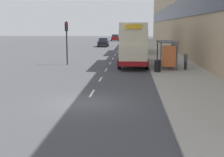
{
  "coord_description": "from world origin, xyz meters",
  "views": [
    {
      "loc": [
        2.4,
        -15.87,
        4.01
      ],
      "look_at": [
        0.45,
        14.07,
        -1.06
      ],
      "focal_mm": 50.0,
      "sensor_mm": 36.0,
      "label": 1
    }
  ],
  "objects_px": {
    "double_decker_bus_ahead": "(134,38)",
    "litter_bin": "(157,66)",
    "car_0": "(103,42)",
    "pedestrian_1": "(166,53)",
    "bus_shelter": "(169,49)",
    "pedestrian_2": "(173,55)",
    "pedestrian_at_shelter": "(186,61)",
    "traffic_light_far_kerb": "(67,35)",
    "car_1": "(115,38)",
    "double_decker_bus_near": "(133,43)"
  },
  "relations": [
    {
      "from": "double_decker_bus_ahead",
      "to": "litter_bin",
      "type": "height_order",
      "value": "double_decker_bus_ahead"
    },
    {
      "from": "double_decker_bus_ahead",
      "to": "car_0",
      "type": "relative_size",
      "value": 2.59
    },
    {
      "from": "double_decker_bus_ahead",
      "to": "car_0",
      "type": "distance_m",
      "value": 15.25
    },
    {
      "from": "car_0",
      "to": "pedestrian_1",
      "type": "relative_size",
      "value": 2.27
    },
    {
      "from": "bus_shelter",
      "to": "pedestrian_1",
      "type": "xyz_separation_m",
      "value": [
        0.27,
        5.33,
        -0.79
      ]
    },
    {
      "from": "pedestrian_2",
      "to": "litter_bin",
      "type": "bearing_deg",
      "value": -107.43
    },
    {
      "from": "pedestrian_at_shelter",
      "to": "litter_bin",
      "type": "height_order",
      "value": "pedestrian_at_shelter"
    },
    {
      "from": "pedestrian_at_shelter",
      "to": "litter_bin",
      "type": "xyz_separation_m",
      "value": [
        -2.61,
        -1.56,
        -0.27
      ]
    },
    {
      "from": "traffic_light_far_kerb",
      "to": "pedestrian_2",
      "type": "bearing_deg",
      "value": 7.9
    },
    {
      "from": "double_decker_bus_ahead",
      "to": "pedestrian_2",
      "type": "distance_m",
      "value": 14.08
    },
    {
      "from": "car_1",
      "to": "double_decker_bus_ahead",
      "type": "bearing_deg",
      "value": 97.42
    },
    {
      "from": "double_decker_bus_near",
      "to": "pedestrian_at_shelter",
      "type": "xyz_separation_m",
      "value": [
        4.69,
        -4.17,
        -1.34
      ]
    },
    {
      "from": "bus_shelter",
      "to": "car_0",
      "type": "relative_size",
      "value": 1.0
    },
    {
      "from": "car_1",
      "to": "pedestrian_2",
      "type": "distance_m",
      "value": 51.99
    },
    {
      "from": "double_decker_bus_ahead",
      "to": "pedestrian_1",
      "type": "xyz_separation_m",
      "value": [
        3.4,
        -12.67,
        -1.2
      ]
    },
    {
      "from": "bus_shelter",
      "to": "litter_bin",
      "type": "height_order",
      "value": "bus_shelter"
    },
    {
      "from": "car_1",
      "to": "traffic_light_far_kerb",
      "type": "distance_m",
      "value": 52.83
    },
    {
      "from": "car_0",
      "to": "litter_bin",
      "type": "bearing_deg",
      "value": 102.82
    },
    {
      "from": "bus_shelter",
      "to": "double_decker_bus_ahead",
      "type": "height_order",
      "value": "double_decker_bus_ahead"
    },
    {
      "from": "bus_shelter",
      "to": "litter_bin",
      "type": "distance_m",
      "value": 3.07
    },
    {
      "from": "car_1",
      "to": "litter_bin",
      "type": "xyz_separation_m",
      "value": [
        6.83,
        -58.35,
        -0.19
      ]
    },
    {
      "from": "bus_shelter",
      "to": "double_decker_bus_near",
      "type": "xyz_separation_m",
      "value": [
        -3.3,
        3.19,
        0.41
      ]
    },
    {
      "from": "double_decker_bus_ahead",
      "to": "pedestrian_1",
      "type": "height_order",
      "value": "double_decker_bus_ahead"
    },
    {
      "from": "litter_bin",
      "to": "traffic_light_far_kerb",
      "type": "relative_size",
      "value": 0.23
    },
    {
      "from": "car_1",
      "to": "litter_bin",
      "type": "bearing_deg",
      "value": 96.68
    },
    {
      "from": "double_decker_bus_ahead",
      "to": "car_1",
      "type": "xyz_separation_m",
      "value": [
        -4.92,
        37.8,
        -1.42
      ]
    },
    {
      "from": "pedestrian_at_shelter",
      "to": "pedestrian_2",
      "type": "xyz_separation_m",
      "value": [
        -0.36,
        5.6,
        0.04
      ]
    },
    {
      "from": "pedestrian_2",
      "to": "traffic_light_far_kerb",
      "type": "xyz_separation_m",
      "value": [
        -11.2,
        -1.55,
        2.06
      ]
    },
    {
      "from": "double_decker_bus_near",
      "to": "traffic_light_far_kerb",
      "type": "bearing_deg",
      "value": -178.98
    },
    {
      "from": "double_decker_bus_ahead",
      "to": "pedestrian_1",
      "type": "bearing_deg",
      "value": -74.99
    },
    {
      "from": "double_decker_bus_near",
      "to": "pedestrian_1",
      "type": "distance_m",
      "value": 4.33
    },
    {
      "from": "double_decker_bus_ahead",
      "to": "pedestrian_at_shelter",
      "type": "relative_size",
      "value": 6.91
    },
    {
      "from": "bus_shelter",
      "to": "pedestrian_2",
      "type": "relative_size",
      "value": 2.56
    },
    {
      "from": "pedestrian_at_shelter",
      "to": "pedestrian_1",
      "type": "xyz_separation_m",
      "value": [
        -1.12,
        6.32,
        0.14
      ]
    },
    {
      "from": "bus_shelter",
      "to": "pedestrian_1",
      "type": "distance_m",
      "value": 5.4
    },
    {
      "from": "car_1",
      "to": "traffic_light_far_kerb",
      "type": "relative_size",
      "value": 0.86
    },
    {
      "from": "bus_shelter",
      "to": "car_1",
      "type": "distance_m",
      "value": 56.39
    },
    {
      "from": "car_1",
      "to": "pedestrian_1",
      "type": "bearing_deg",
      "value": 99.36
    },
    {
      "from": "bus_shelter",
      "to": "double_decker_bus_ahead",
      "type": "xyz_separation_m",
      "value": [
        -3.13,
        18.01,
        0.41
      ]
    },
    {
      "from": "car_1",
      "to": "pedestrian_2",
      "type": "relative_size",
      "value": 2.35
    },
    {
      "from": "pedestrian_1",
      "to": "pedestrian_2",
      "type": "xyz_separation_m",
      "value": [
        0.76,
        -0.72,
        -0.1
      ]
    },
    {
      "from": "car_1",
      "to": "pedestrian_1",
      "type": "relative_size",
      "value": 2.09
    },
    {
      "from": "car_0",
      "to": "litter_bin",
      "type": "height_order",
      "value": "car_0"
    },
    {
      "from": "pedestrian_1",
      "to": "double_decker_bus_near",
      "type": "bearing_deg",
      "value": -148.97
    },
    {
      "from": "car_0",
      "to": "double_decker_bus_ahead",
      "type": "bearing_deg",
      "value": 113.07
    },
    {
      "from": "bus_shelter",
      "to": "double_decker_bus_ahead",
      "type": "relative_size",
      "value": 0.39
    },
    {
      "from": "car_0",
      "to": "litter_bin",
      "type": "distance_m",
      "value": 35.4
    },
    {
      "from": "double_decker_bus_ahead",
      "to": "car_1",
      "type": "distance_m",
      "value": 38.15
    },
    {
      "from": "car_1",
      "to": "litter_bin",
      "type": "relative_size",
      "value": 3.66
    },
    {
      "from": "double_decker_bus_near",
      "to": "car_1",
      "type": "distance_m",
      "value": 52.85
    }
  ]
}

